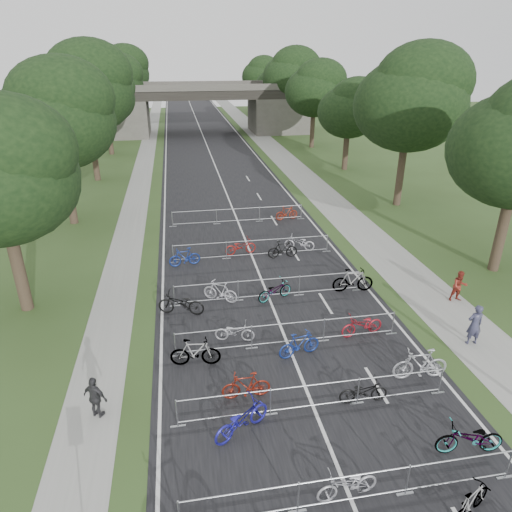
{
  "coord_description": "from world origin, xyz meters",
  "views": [
    {
      "loc": [
        -4.04,
        -4.33,
        11.19
      ],
      "look_at": [
        -0.18,
        17.69,
        1.1
      ],
      "focal_mm": 32.0,
      "sensor_mm": 36.0,
      "label": 1
    }
  ],
  "objects_px": {
    "overpass_bridge": "(201,109)",
    "pedestrian_a": "(475,325)",
    "pedestrian_b": "(459,286)",
    "pedestrian_c": "(95,398)"
  },
  "relations": [
    {
      "from": "pedestrian_b",
      "to": "overpass_bridge",
      "type": "bearing_deg",
      "value": 103.84
    },
    {
      "from": "overpass_bridge",
      "to": "pedestrian_c",
      "type": "relative_size",
      "value": 20.04
    },
    {
      "from": "overpass_bridge",
      "to": "pedestrian_a",
      "type": "xyz_separation_m",
      "value": [
        7.56,
        -55.23,
        -2.62
      ]
    },
    {
      "from": "pedestrian_c",
      "to": "overpass_bridge",
      "type": "bearing_deg",
      "value": -66.34
    },
    {
      "from": "overpass_bridge",
      "to": "pedestrian_b",
      "type": "bearing_deg",
      "value": -80.13
    },
    {
      "from": "pedestrian_b",
      "to": "pedestrian_c",
      "type": "relative_size",
      "value": 1.02
    },
    {
      "from": "overpass_bridge",
      "to": "pedestrian_c",
      "type": "distance_m",
      "value": 57.38
    },
    {
      "from": "pedestrian_a",
      "to": "pedestrian_c",
      "type": "xyz_separation_m",
      "value": [
        -14.78,
        -1.63,
        -0.14
      ]
    },
    {
      "from": "overpass_bridge",
      "to": "pedestrian_b",
      "type": "xyz_separation_m",
      "value": [
        9.02,
        -51.86,
        -2.75
      ]
    },
    {
      "from": "pedestrian_b",
      "to": "pedestrian_a",
      "type": "bearing_deg",
      "value": -109.42
    }
  ]
}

